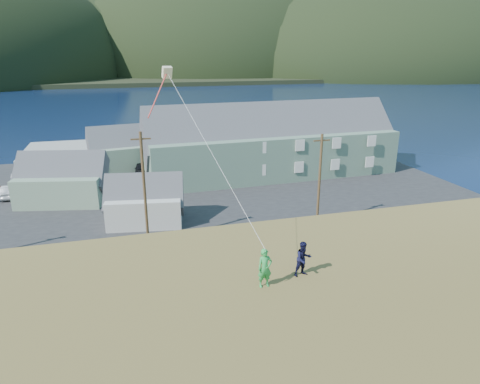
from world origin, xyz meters
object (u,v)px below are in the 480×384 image
Objects in this scene: shed_palegreen_far at (130,149)px; kite_flyer_green at (265,268)px; shed_white at (145,201)px; wharf at (109,149)px; shed_palegreen_near at (63,180)px; kite_flyer_navy at (303,259)px; lodge at (272,142)px.

kite_flyer_green reaches higher than shed_palegreen_far.
shed_white is at bearing -97.14° from shed_palegreen_far.
wharf is at bearing 105.68° from shed_white.
shed_palegreen_far is (7.62, 12.73, 0.29)m from shed_palegreen_near.
shed_white is 26.49m from kite_flyer_navy.
kite_flyer_green is (3.33, -25.77, 5.73)m from shed_white.
kite_flyer_green reaches higher than shed_palegreen_near.
kite_flyer_navy is at bearing -56.13° from shed_palegreen_near.
shed_palegreen_near is 0.87× the size of shed_palegreen_far.
shed_white is (-17.46, -12.84, -2.24)m from lodge.
lodge is at bearing 21.80° from shed_palegreen_near.
lodge reaches higher than shed_palegreen_far.
shed_palegreen_near is at bearing 105.53° from kite_flyer_green.
kite_flyer_green reaches higher than kite_flyer_navy.
lodge is 21.79m from shed_white.
shed_white is 26.60m from kite_flyer_green.
lodge is 41.26m from kite_flyer_green.
kite_flyer_navy is at bearing -91.83° from shed_palegreen_far.
lodge reaches higher than wharf.
kite_flyer_green is at bearing -94.06° from shed_palegreen_far.
wharf is 2.50× the size of shed_palegreen_near.
wharf is 0.77× the size of lodge.
kite_flyer_green is (3.98, -47.03, 5.13)m from shed_palegreen_far.
shed_palegreen_near is at bearing 103.62° from kite_flyer_navy.
shed_palegreen_near is 6.52× the size of kite_flyer_green.
kite_flyer_navy is at bearing -110.21° from lodge.
kite_flyer_navy is (-12.33, -38.20, 3.44)m from lodge.
kite_flyer_navy is (1.80, 0.40, -0.05)m from kite_flyer_green.
lodge is 3.23× the size of shed_palegreen_near.
lodge is at bearing 45.25° from shed_white.
shed_palegreen_near is (-25.73, -4.31, -1.93)m from lodge.
shed_white is (3.93, -33.20, 1.82)m from wharf.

